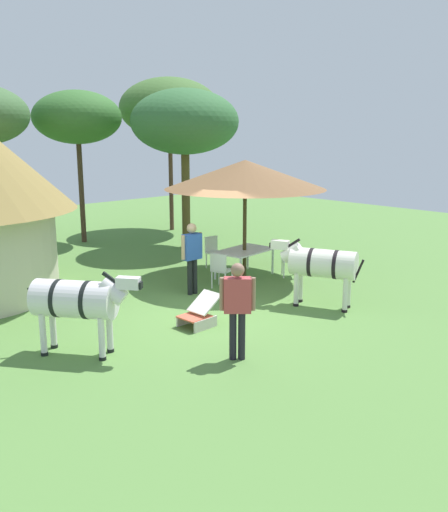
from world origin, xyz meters
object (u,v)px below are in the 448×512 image
patio_chair_near_lawn (213,250)px  guest_beside_umbrella (192,252)px  patio_dining_table (244,252)px  standing_watcher (237,302)px  patio_chair_west_end (220,268)px  zebra_nearest_camera (321,264)px  acacia_tree_right_background (77,118)px  striped_lounge_chair (199,314)px  acacia_tree_behind_hut (169,108)px  acacia_tree_left_background (185,122)px  zebra_by_umbrella (78,300)px  patio_chair_near_hut (293,258)px  shade_umbrella (245,174)px

patio_chair_near_lawn → guest_beside_umbrella: guest_beside_umbrella is taller
patio_dining_table → standing_watcher: (-4.00, -3.81, 0.36)m
patio_chair_west_end → zebra_nearest_camera: 2.70m
standing_watcher → acacia_tree_right_background: bearing=116.7°
striped_lounge_chair → acacia_tree_behind_hut: (6.41, 9.13, 4.41)m
standing_watcher → acacia_tree_left_background: (5.35, 7.91, 3.08)m
patio_chair_near_lawn → standing_watcher: standing_watcher is taller
striped_lounge_chair → patio_chair_west_end: bearing=-54.4°
guest_beside_umbrella → acacia_tree_right_background: 8.31m
zebra_by_umbrella → patio_chair_west_end: bearing=160.0°
patio_chair_near_hut → striped_lounge_chair: size_ratio=1.09×
patio_chair_west_end → acacia_tree_behind_hut: bearing=132.6°
patio_dining_table → acacia_tree_left_background: (1.35, 4.10, 3.44)m
shade_umbrella → patio_chair_near_hut: bearing=-42.2°
shade_umbrella → acacia_tree_left_background: (1.35, 4.10, 1.37)m
shade_umbrella → guest_beside_umbrella: shade_umbrella is taller
patio_chair_near_hut → acacia_tree_left_background: acacia_tree_left_background is taller
acacia_tree_right_background → acacia_tree_left_background: bearing=-56.2°
acacia_tree_left_background → acacia_tree_right_background: 3.79m
patio_chair_near_hut → zebra_nearest_camera: zebra_nearest_camera is taller
shade_umbrella → guest_beside_umbrella: (-2.07, -0.30, -1.70)m
standing_watcher → striped_lounge_chair: 1.98m
patio_chair_west_end → guest_beside_umbrella: bearing=-114.6°
striped_lounge_chair → acacia_tree_behind_hut: size_ratio=0.14×
acacia_tree_behind_hut → patio_chair_near_hut: bearing=-104.4°
patio_chair_west_end → acacia_tree_left_background: 6.31m
acacia_tree_behind_hut → zebra_by_umbrella: bearing=-135.2°
shade_umbrella → striped_lounge_chair: bearing=-148.5°
zebra_nearest_camera → acacia_tree_right_background: acacia_tree_right_background is taller
shade_umbrella → guest_beside_umbrella: 2.70m
shade_umbrella → patio_dining_table: bearing=90.0°
patio_chair_near_hut → shade_umbrella: bearing=90.0°
shade_umbrella → patio_chair_near_lawn: size_ratio=4.69×
guest_beside_umbrella → acacia_tree_left_background: acacia_tree_left_background is taller
standing_watcher → zebra_nearest_camera: 3.49m
patio_chair_near_hut → standing_watcher: (-4.97, -2.93, 0.50)m
shade_umbrella → zebra_nearest_camera: (-0.61, -2.98, -1.76)m
patio_chair_west_end → zebra_nearest_camera: size_ratio=0.45×
shade_umbrella → patio_chair_west_end: bearing=-162.3°
patio_chair_near_lawn → patio_chair_west_end: (-1.31, -1.71, 0.00)m
striped_lounge_chair → standing_watcher: bearing=158.5°
standing_watcher → zebra_by_umbrella: size_ratio=0.95×
patio_dining_table → guest_beside_umbrella: bearing=-171.9°
guest_beside_umbrella → acacia_tree_left_background: bearing=-127.8°
shade_umbrella → acacia_tree_left_background: bearing=71.8°
patio_chair_near_lawn → zebra_by_umbrella: (-5.93, -3.06, 0.47)m
patio_chair_near_hut → zebra_nearest_camera: bearing=-174.9°
patio_chair_near_hut → striped_lounge_chair: patio_chair_near_hut is taller
patio_chair_near_lawn → standing_watcher: (-4.06, -5.12, 0.50)m
patio_chair_near_hut → patio_chair_west_end: same height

